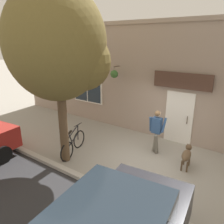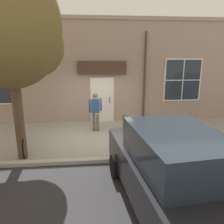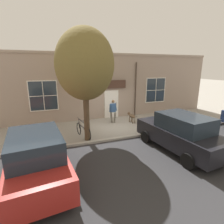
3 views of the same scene
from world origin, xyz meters
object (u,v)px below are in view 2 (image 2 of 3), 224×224
Objects in this scene: parked_car_mid_block at (172,170)px; leaning_bicycle at (23,140)px; dog_on_leash at (126,122)px; street_tree_by_curb at (13,29)px; pedestrian_walking at (95,108)px.

leaning_bicycle is at bearing -129.47° from parked_car_mid_block.
street_tree_by_curb is (1.86, -3.50, 3.34)m from dog_on_leash.
pedestrian_walking is 3.10m from leaning_bicycle.
dog_on_leash is at bearing 117.93° from street_tree_by_curb.
parked_car_mid_block is at bearing 53.14° from street_tree_by_curb.
dog_on_leash is 0.66× the size of leaning_bicycle.
pedestrian_walking is at bearing -106.83° from dog_on_leash.
dog_on_leash is 5.18m from street_tree_by_curb.
pedestrian_walking is 1.47× the size of dog_on_leash.
parked_car_mid_block is at bearing 2.18° from dog_on_leash.
street_tree_by_curb reaches higher than dog_on_leash.
dog_on_leash is at bearing 73.17° from pedestrian_walking.
parked_car_mid_block is (2.76, 3.68, -2.92)m from street_tree_by_curb.
dog_on_leash is at bearing 111.20° from leaning_bicycle.
leaning_bicycle is at bearing -53.42° from pedestrian_walking.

